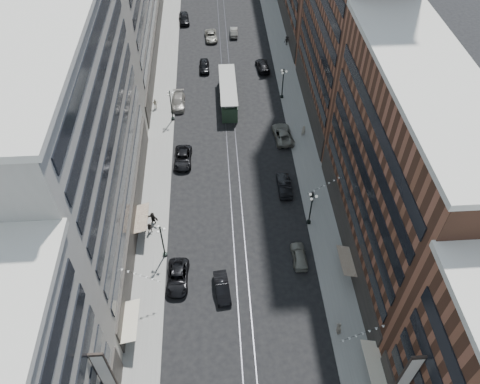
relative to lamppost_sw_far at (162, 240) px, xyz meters
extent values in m
plane|color=black|center=(9.20, 32.00, -3.10)|extent=(220.00, 220.00, 0.00)
cube|color=gray|center=(-1.80, 42.00, -3.02)|extent=(4.00, 180.00, 0.15)
cube|color=gray|center=(20.20, 42.00, -3.02)|extent=(4.00, 180.00, 0.15)
cube|color=#2D2D33|center=(8.50, 42.00, -3.09)|extent=(0.12, 180.00, 0.02)
cube|color=#2D2D33|center=(9.90, 42.00, -3.09)|extent=(0.12, 180.00, 0.02)
cube|color=gray|center=(-7.80, 5.00, 10.90)|extent=(8.00, 36.00, 28.00)
cube|color=brown|center=(26.20, 0.00, 8.90)|extent=(8.00, 30.00, 24.00)
cylinder|color=black|center=(0.00, 0.00, -2.80)|extent=(0.56, 0.56, 0.30)
cylinder|color=black|center=(0.00, 0.00, -0.35)|extent=(0.18, 0.18, 5.20)
sphere|color=black|center=(0.00, 0.00, 2.45)|extent=(0.24, 0.24, 0.24)
sphere|color=white|center=(0.45, 0.00, 2.05)|extent=(0.36, 0.36, 0.36)
sphere|color=white|center=(-0.22, 0.39, 2.05)|extent=(0.36, 0.36, 0.36)
sphere|color=white|center=(-0.22, -0.39, 2.05)|extent=(0.36, 0.36, 0.36)
cylinder|color=black|center=(0.00, 27.00, -2.80)|extent=(0.56, 0.56, 0.30)
cylinder|color=black|center=(0.00, 27.00, -0.35)|extent=(0.18, 0.18, 5.20)
sphere|color=black|center=(0.00, 27.00, 2.45)|extent=(0.24, 0.24, 0.24)
sphere|color=white|center=(0.45, 27.00, 2.05)|extent=(0.36, 0.36, 0.36)
sphere|color=white|center=(-0.22, 27.39, 2.05)|extent=(0.36, 0.36, 0.36)
sphere|color=white|center=(-0.22, 26.61, 2.05)|extent=(0.36, 0.36, 0.36)
cylinder|color=black|center=(18.40, 4.00, -2.80)|extent=(0.56, 0.56, 0.30)
cylinder|color=black|center=(18.40, 4.00, -0.35)|extent=(0.18, 0.18, 5.20)
sphere|color=black|center=(18.40, 4.00, 2.45)|extent=(0.24, 0.24, 0.24)
sphere|color=white|center=(18.85, 4.00, 2.05)|extent=(0.36, 0.36, 0.36)
sphere|color=white|center=(18.18, 4.39, 2.05)|extent=(0.36, 0.36, 0.36)
sphere|color=white|center=(18.18, 3.61, 2.05)|extent=(0.36, 0.36, 0.36)
cylinder|color=black|center=(18.40, 32.00, -2.80)|extent=(0.56, 0.56, 0.30)
cylinder|color=black|center=(18.40, 32.00, -0.35)|extent=(0.18, 0.18, 5.20)
sphere|color=black|center=(18.40, 32.00, 2.45)|extent=(0.24, 0.24, 0.24)
sphere|color=white|center=(18.85, 32.00, 2.05)|extent=(0.36, 0.36, 0.36)
sphere|color=white|center=(18.18, 32.39, 2.05)|extent=(0.36, 0.36, 0.36)
sphere|color=white|center=(18.18, 31.61, 2.05)|extent=(0.36, 0.36, 0.36)
cube|color=#253B28|center=(9.20, 31.63, -1.79)|extent=(2.52, 12.07, 2.62)
cube|color=gray|center=(9.20, 31.63, -0.18)|extent=(1.61, 11.07, 0.60)
cube|color=gray|center=(9.20, 31.63, 0.22)|extent=(2.72, 12.27, 0.15)
cylinder|color=black|center=(9.20, 27.10, -2.74)|extent=(2.31, 0.70, 0.70)
cylinder|color=black|center=(9.20, 36.16, -2.74)|extent=(2.31, 0.70, 0.70)
imported|color=black|center=(1.68, -3.72, -2.36)|extent=(2.68, 5.43, 1.48)
imported|color=slate|center=(16.29, -1.53, -2.37)|extent=(1.73, 4.27, 1.45)
imported|color=black|center=(6.81, -5.42, -2.36)|extent=(2.05, 4.63, 1.48)
imported|color=black|center=(-1.98, 3.73, -2.15)|extent=(0.79, 0.45, 1.59)
imported|color=#ADA290|center=(18.99, -11.44, -1.98)|extent=(0.66, 1.19, 1.94)
imported|color=black|center=(1.87, 16.92, -2.35)|extent=(2.65, 5.45, 1.49)
imported|color=gray|center=(0.80, 30.95, -2.32)|extent=(2.24, 5.37, 1.55)
imported|color=black|center=(1.21, 60.51, -2.23)|extent=(2.43, 5.21, 1.72)
imported|color=black|center=(16.00, 10.36, -2.28)|extent=(1.72, 4.93, 1.62)
imported|color=slate|center=(17.18, 21.38, -2.29)|extent=(3.11, 5.98, 1.61)
imported|color=black|center=(16.00, 41.18, -2.33)|extent=(2.57, 5.44, 1.53)
imported|color=black|center=(5.27, 41.76, -2.33)|extent=(1.82, 4.49, 1.53)
imported|color=#66635B|center=(11.40, 54.32, -2.41)|extent=(1.63, 4.23, 1.38)
imported|color=black|center=(-1.73, 5.28, -2.02)|extent=(1.76, 1.17, 1.85)
imported|color=beige|center=(-2.93, 30.24, -2.06)|extent=(1.14, 0.80, 1.77)
imported|color=black|center=(19.45, 7.98, -2.18)|extent=(0.79, 0.83, 1.53)
imported|color=#A79D8A|center=(20.41, 21.61, -1.99)|extent=(0.80, 0.63, 1.91)
imported|color=black|center=(21.55, 49.43, -2.01)|extent=(1.29, 0.80, 1.87)
imported|color=gray|center=(6.74, 52.97, -2.40)|extent=(2.56, 5.10, 1.39)
camera|label=1|loc=(7.03, -34.31, 43.94)|focal=35.00mm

